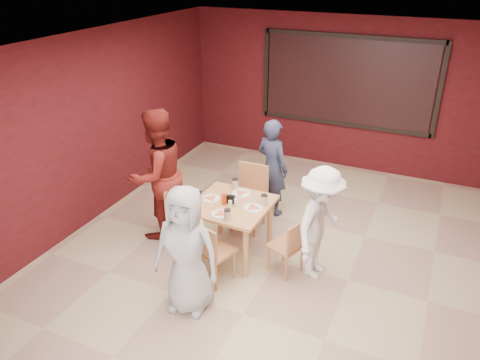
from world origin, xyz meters
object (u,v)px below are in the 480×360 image
at_px(dining_table, 232,210).
at_px(diner_right, 320,224).
at_px(chair_left, 178,210).
at_px(diner_front, 186,251).
at_px(chair_front, 211,250).
at_px(diner_left, 157,175).
at_px(chair_right, 290,244).
at_px(diner_back, 272,167).
at_px(chair_back, 250,193).

bearing_deg(dining_table, diner_right, 1.65).
xyz_separation_m(chair_left, diner_front, (0.86, -1.21, 0.32)).
height_order(chair_front, diner_left, diner_left).
height_order(chair_right, diner_back, diner_back).
xyz_separation_m(dining_table, diner_left, (-1.17, 0.04, 0.27)).
height_order(diner_back, diner_right, diner_back).
bearing_deg(chair_right, diner_back, 119.18).
xyz_separation_m(chair_front, chair_right, (0.82, 0.57, -0.04)).
distance_m(chair_back, diner_back, 0.58).
height_order(diner_front, diner_back, diner_front).
height_order(chair_right, diner_right, diner_right).
xyz_separation_m(chair_back, diner_front, (0.07, -1.96, 0.23)).
height_order(dining_table, chair_back, chair_back).
height_order(chair_back, diner_left, diner_left).
distance_m(chair_left, diner_right, 2.06).
distance_m(chair_left, diner_front, 1.51).
relative_size(diner_front, diner_back, 1.01).
height_order(chair_left, diner_back, diner_back).
bearing_deg(chair_right, chair_left, 175.66).
height_order(dining_table, chair_right, dining_table).
bearing_deg(chair_left, diner_right, 0.21).
height_order(chair_left, diner_right, diner_right).
bearing_deg(diner_front, diner_left, 127.10).
xyz_separation_m(chair_right, diner_back, (-0.78, 1.40, 0.33)).
height_order(chair_back, diner_front, diner_front).
xyz_separation_m(diner_back, diner_right, (1.11, -1.27, -0.02)).
relative_size(chair_left, diner_back, 0.53).
bearing_deg(chair_left, diner_back, 53.96).
distance_m(chair_front, diner_left, 1.48).
distance_m(chair_front, diner_right, 1.38).
bearing_deg(diner_front, chair_left, 118.51).
xyz_separation_m(dining_table, chair_back, (-0.07, 0.78, -0.13)).
bearing_deg(chair_left, diner_front, -54.63).
distance_m(chair_back, diner_right, 1.48).
bearing_deg(chair_right, diner_front, -128.36).
height_order(chair_left, diner_left, diner_left).
bearing_deg(chair_back, diner_back, 74.42).
bearing_deg(chair_right, diner_left, 175.87).
bearing_deg(dining_table, chair_right, -6.81).
relative_size(chair_front, diner_front, 0.55).
distance_m(chair_front, chair_back, 1.46).
xyz_separation_m(dining_table, diner_back, (0.08, 1.30, 0.09)).
height_order(dining_table, diner_back, diner_back).
relative_size(chair_front, diner_left, 0.45).
height_order(dining_table, chair_front, dining_table).
distance_m(chair_front, chair_left, 1.13).
distance_m(chair_left, diner_back, 1.60).
height_order(chair_back, diner_right, diner_right).
bearing_deg(chair_front, chair_right, 34.74).
bearing_deg(diner_right, dining_table, 99.79).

